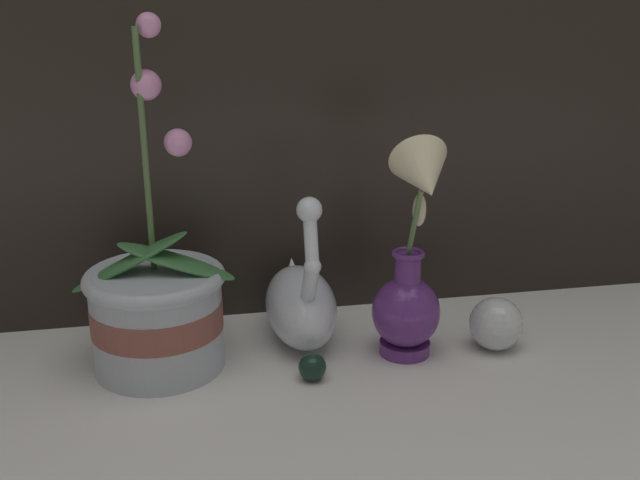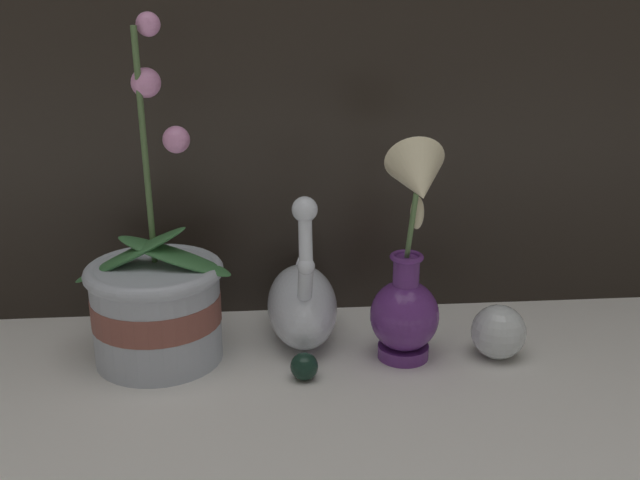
{
  "view_description": "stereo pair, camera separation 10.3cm",
  "coord_description": "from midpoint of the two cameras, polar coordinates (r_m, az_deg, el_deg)",
  "views": [
    {
      "loc": [
        -0.17,
        -0.83,
        0.49
      ],
      "look_at": [
        0.02,
        0.13,
        0.16
      ],
      "focal_mm": 42.0,
      "sensor_mm": 36.0,
      "label": 1
    },
    {
      "loc": [
        -0.07,
        -0.85,
        0.49
      ],
      "look_at": [
        0.02,
        0.13,
        0.16
      ],
      "focal_mm": 42.0,
      "sensor_mm": 36.0,
      "label": 2
    }
  ],
  "objects": [
    {
      "name": "orchid_potted_plant",
      "position": [
        1.03,
        -15.15,
        -5.09
      ],
      "size": [
        0.22,
        0.19,
        0.46
      ],
      "color": "#B2BCCC",
      "rests_on": "ground_plane"
    },
    {
      "name": "blue_vase",
      "position": [
        1.01,
        4.03,
        -2.89
      ],
      "size": [
        0.1,
        0.15,
        0.32
      ],
      "color": "#602D7F",
      "rests_on": "ground_plane"
    },
    {
      "name": "glass_sphere",
      "position": [
        1.08,
        10.63,
        -6.35
      ],
      "size": [
        0.08,
        0.08,
        0.08
      ],
      "color": "silver",
      "rests_on": "ground_plane"
    },
    {
      "name": "glass_bauble",
      "position": [
        0.99,
        -3.6,
        -9.7
      ],
      "size": [
        0.04,
        0.04,
        0.04
      ],
      "color": "#142D23",
      "rests_on": "ground_plane"
    },
    {
      "name": "ground_plane",
      "position": [
        0.98,
        -2.6,
        -11.41
      ],
      "size": [
        2.8,
        2.8,
        0.0
      ],
      "primitive_type": "plane",
      "color": "silver"
    },
    {
      "name": "swan_figurine",
      "position": [
        1.08,
        -4.22,
        -4.78
      ],
      "size": [
        0.1,
        0.22,
        0.24
      ],
      "color": "silver",
      "rests_on": "ground_plane"
    }
  ]
}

